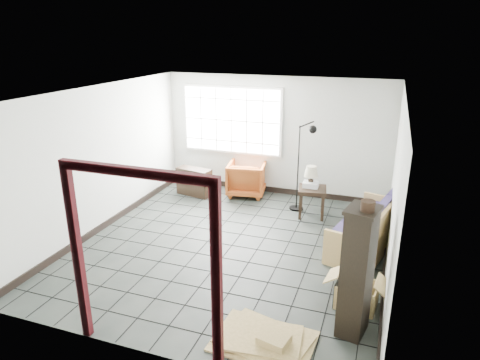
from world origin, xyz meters
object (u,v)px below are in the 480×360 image
at_px(side_table, 312,193).
at_px(tall_shelf, 357,272).
at_px(futon_sofa, 370,229).
at_px(armchair, 247,177).

xyz_separation_m(side_table, tall_shelf, (1.10, -3.30, 0.35)).
bearing_deg(futon_sofa, tall_shelf, -77.56).
bearing_deg(futon_sofa, side_table, 154.53).
relative_size(armchair, side_table, 1.36).
distance_m(futon_sofa, armchair, 3.21).
relative_size(futon_sofa, side_table, 3.45).
bearing_deg(side_table, armchair, 156.29).
relative_size(side_table, tall_shelf, 0.37).
bearing_deg(tall_shelf, futon_sofa, 100.70).
distance_m(armchair, side_table, 1.74).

